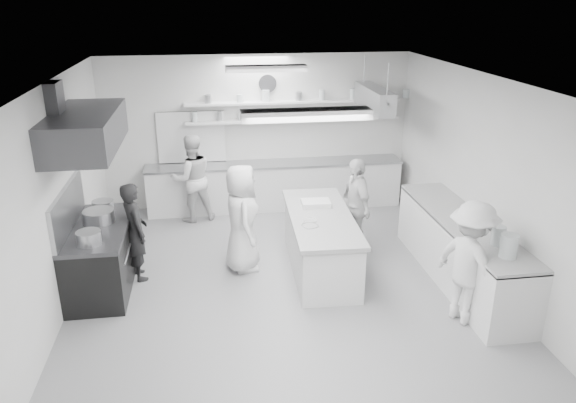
{
  "coord_description": "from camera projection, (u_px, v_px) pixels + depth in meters",
  "views": [
    {
      "loc": [
        -0.97,
        -7.08,
        4.06
      ],
      "look_at": [
        0.17,
        0.6,
        1.11
      ],
      "focal_mm": 34.18,
      "sensor_mm": 36.0,
      "label": 1
    }
  ],
  "objects": [
    {
      "name": "wall_left",
      "position": [
        56.0,
        202.0,
        7.18
      ],
      "size": [
        0.04,
        7.0,
        3.0
      ],
      "primitive_type": "cube",
      "color": "beige",
      "rests_on": "floor"
    },
    {
      "name": "wall_clock",
      "position": [
        267.0,
        83.0,
        10.48
      ],
      "size": [
        0.32,
        0.05,
        0.32
      ],
      "primitive_type": "cylinder",
      "rotation": [
        1.57,
        0.0,
        0.0
      ],
      "color": "silver",
      "rests_on": "wall_back"
    },
    {
      "name": "wall_front",
      "position": [
        342.0,
        337.0,
        4.35
      ],
      "size": [
        6.0,
        0.04,
        3.0
      ],
      "primitive_type": "cube",
      "color": "beige",
      "rests_on": "floor"
    },
    {
      "name": "bowl_right",
      "position": [
        472.0,
        219.0,
        8.0
      ],
      "size": [
        0.34,
        0.34,
        0.06
      ],
      "primitive_type": "imported",
      "rotation": [
        0.0,
        0.0,
        0.38
      ],
      "color": "silver",
      "rests_on": "right_counter"
    },
    {
      "name": "light_fixture_front",
      "position": [
        306.0,
        114.0,
        5.42
      ],
      "size": [
        1.3,
        0.25,
        0.1
      ],
      "primitive_type": "cube",
      "color": "silver",
      "rests_on": "ceiling"
    },
    {
      "name": "right_counter",
      "position": [
        461.0,
        252.0,
        8.14
      ],
      "size": [
        0.74,
        3.3,
        0.94
      ],
      "primitive_type": "cube",
      "color": "silver",
      "rests_on": "floor"
    },
    {
      "name": "prep_island",
      "position": [
        320.0,
        244.0,
        8.5
      ],
      "size": [
        0.95,
        2.35,
        0.85
      ],
      "primitive_type": "cube",
      "rotation": [
        0.0,
        0.0,
        -0.04
      ],
      "color": "silver",
      "rests_on": "floor"
    },
    {
      "name": "wall_right",
      "position": [
        485.0,
        181.0,
        8.0
      ],
      "size": [
        0.04,
        7.0,
        3.0
      ],
      "primitive_type": "cube",
      "color": "beige",
      "rests_on": "floor"
    },
    {
      "name": "wall_back",
      "position": [
        258.0,
        132.0,
        10.83
      ],
      "size": [
        6.0,
        0.04,
        3.0
      ],
      "primitive_type": "cube",
      "color": "beige",
      "rests_on": "floor"
    },
    {
      "name": "shelf_upper",
      "position": [
        294.0,
        102.0,
        10.59
      ],
      "size": [
        4.2,
        0.26,
        0.04
      ],
      "primitive_type": "cube",
      "color": "silver",
      "rests_on": "wall_back"
    },
    {
      "name": "cook_right",
      "position": [
        470.0,
        263.0,
        7.0
      ],
      "size": [
        0.97,
        1.23,
        1.67
      ],
      "primitive_type": "imported",
      "rotation": [
        0.0,
        0.0,
        1.95
      ],
      "color": "silver",
      "rests_on": "floor"
    },
    {
      "name": "bowl_island_b",
      "position": [
        310.0,
        222.0,
        8.14
      ],
      "size": [
        0.24,
        0.24,
        0.06
      ],
      "primitive_type": "imported",
      "rotation": [
        0.0,
        0.0,
        0.22
      ],
      "color": "silver",
      "rests_on": "prep_island"
    },
    {
      "name": "pass_through_window",
      "position": [
        191.0,
        137.0,
        10.65
      ],
      "size": [
        1.3,
        0.04,
        1.0
      ],
      "primitive_type": "cube",
      "color": "black",
      "rests_on": "wall_back"
    },
    {
      "name": "bowl_island_a",
      "position": [
        310.0,
        227.0,
        7.96
      ],
      "size": [
        0.3,
        0.3,
        0.06
      ],
      "primitive_type": "imported",
      "rotation": [
        0.0,
        0.0,
        0.41
      ],
      "color": "#9FA1A4",
      "rests_on": "prep_island"
    },
    {
      "name": "exhaust_hood",
      "position": [
        85.0,
        131.0,
        7.3
      ],
      "size": [
        0.85,
        2.0,
        0.5
      ],
      "primitive_type": "cube",
      "color": "#3A3A3D",
      "rests_on": "wall_left"
    },
    {
      "name": "pot_rack",
      "position": [
        374.0,
        99.0,
        9.8
      ],
      "size": [
        0.3,
        1.6,
        0.4
      ],
      "primitive_type": "cube",
      "color": "#9FA1A4",
      "rests_on": "ceiling"
    },
    {
      "name": "stove",
      "position": [
        102.0,
        258.0,
        7.98
      ],
      "size": [
        0.8,
        1.8,
        0.9
      ],
      "primitive_type": "cube",
      "color": "black",
      "rests_on": "floor"
    },
    {
      "name": "cook_island_left",
      "position": [
        242.0,
        218.0,
        8.37
      ],
      "size": [
        0.62,
        0.88,
        1.69
      ],
      "primitive_type": "imported",
      "rotation": [
        0.0,
        0.0,
        1.67
      ],
      "color": "silver",
      "rests_on": "floor"
    },
    {
      "name": "shelf_lower",
      "position": [
        294.0,
        120.0,
        10.71
      ],
      "size": [
        4.2,
        0.26,
        0.04
      ],
      "primitive_type": "cube",
      "color": "silver",
      "rests_on": "wall_back"
    },
    {
      "name": "ceiling",
      "position": [
        281.0,
        81.0,
        7.05
      ],
      "size": [
        6.0,
        7.0,
        0.02
      ],
      "primitive_type": "cube",
      "color": "white",
      "rests_on": "wall_back"
    },
    {
      "name": "floor",
      "position": [
        282.0,
        287.0,
        8.13
      ],
      "size": [
        6.0,
        7.0,
        0.02
      ],
      "primitive_type": "cube",
      "color": "gray",
      "rests_on": "ground"
    },
    {
      "name": "light_fixture_rear",
      "position": [
        266.0,
        68.0,
        8.74
      ],
      "size": [
        1.3,
        0.25,
        0.1
      ],
      "primitive_type": "cube",
      "color": "silver",
      "rests_on": "ceiling"
    },
    {
      "name": "cook_stove",
      "position": [
        135.0,
        232.0,
        8.12
      ],
      "size": [
        0.54,
        0.65,
        1.51
      ],
      "primitive_type": "imported",
      "rotation": [
        0.0,
        0.0,
        1.95
      ],
      "color": "black",
      "rests_on": "floor"
    },
    {
      "name": "stove_pot",
      "position": [
        99.0,
        218.0,
        7.92
      ],
      "size": [
        0.45,
        0.45,
        0.23
      ],
      "primitive_type": "cylinder",
      "color": "#9FA1A4",
      "rests_on": "stove"
    },
    {
      "name": "back_counter",
      "position": [
        275.0,
        186.0,
        10.96
      ],
      "size": [
        5.0,
        0.6,
        0.92
      ],
      "primitive_type": "cube",
      "color": "silver",
      "rests_on": "floor"
    },
    {
      "name": "cook_back",
      "position": [
        192.0,
        178.0,
        10.23
      ],
      "size": [
        0.95,
        0.82,
        1.66
      ],
      "primitive_type": "imported",
      "rotation": [
        0.0,
        0.0,
        -2.87
      ],
      "color": "silver",
      "rests_on": "floor"
    },
    {
      "name": "cook_island_right",
      "position": [
        356.0,
        205.0,
        9.02
      ],
      "size": [
        0.52,
        0.98,
        1.6
      ],
      "primitive_type": "imported",
      "rotation": [
        0.0,
        0.0,
        -1.42
      ],
      "color": "silver",
      "rests_on": "floor"
    }
  ]
}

